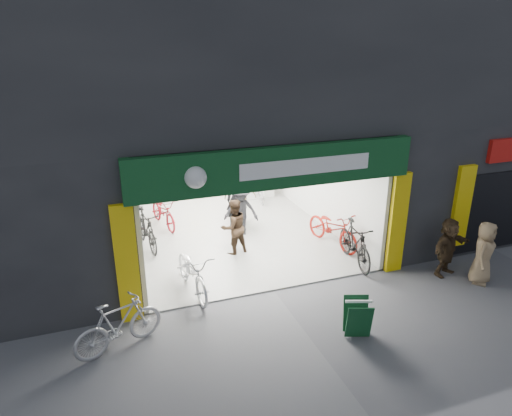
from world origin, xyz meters
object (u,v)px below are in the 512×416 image
pedestrian_near (484,253)px  bike_left_front (192,272)px  parked_bike (119,325)px  sandwich_board (357,317)px  bike_right_front (355,243)px

pedestrian_near → bike_left_front: bearing=129.3°
parked_bike → pedestrian_near: 8.43m
sandwich_board → parked_bike: bearing=-175.2°
bike_left_front → parked_bike: (-1.76, -1.56, -0.00)m
bike_right_front → pedestrian_near: pedestrian_near is taller
bike_left_front → parked_bike: size_ratio=1.15×
parked_bike → pedestrian_near: (8.42, -0.32, 0.25)m
bike_right_front → sandwich_board: bike_right_front is taller
bike_left_front → parked_bike: bike_left_front is taller
bike_right_front → parked_bike: bearing=-158.3°
bike_left_front → bike_right_front: size_ratio=1.06×
bike_right_front → sandwich_board: bearing=-112.9°
bike_left_front → parked_bike: 2.35m
bike_right_front → bike_left_front: bearing=-172.8°
bike_right_front → sandwich_board: size_ratio=2.49×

